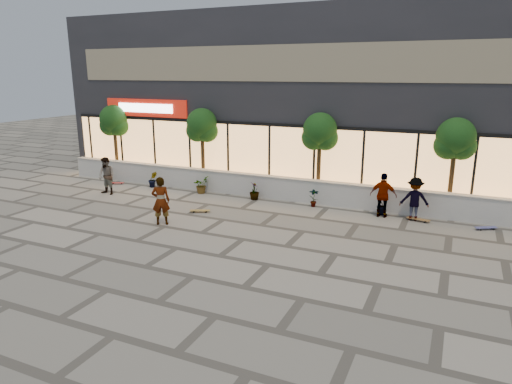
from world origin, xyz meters
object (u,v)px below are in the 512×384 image
at_px(skater_center, 161,201).
at_px(skater_right_near, 383,195).
at_px(tree_west, 114,122).
at_px(skateboard_right_far, 486,228).
at_px(skater_right_far, 415,199).
at_px(skateboard_left, 117,183).
at_px(skater_left, 107,176).
at_px(skateboard_center, 200,210).
at_px(skateboard_right_near, 418,219).
at_px(tree_midwest, 202,127).
at_px(tree_east, 455,141).
at_px(tree_mideast, 320,134).

relative_size(skater_center, skater_right_near, 1.03).
distance_m(tree_west, skateboard_right_far, 18.66).
relative_size(tree_west, skater_center, 2.12).
height_order(skater_right_far, skateboard_left, skater_right_far).
height_order(skater_left, skateboard_center, skater_left).
relative_size(skater_right_near, skateboard_right_far, 2.22).
xyz_separation_m(skater_left, skater_right_near, (12.44, 1.74, 0.01)).
height_order(skater_right_near, skateboard_center, skater_right_near).
height_order(skateboard_center, skateboard_left, skateboard_center).
relative_size(skateboard_right_near, skateboard_right_far, 1.11).
distance_m(skater_right_near, skateboard_right_near, 1.60).
distance_m(skater_center, skateboard_left, 7.38).
height_order(skater_center, skateboard_center, skater_center).
xyz_separation_m(tree_midwest, skater_right_far, (10.29, -1.40, -2.13)).
xyz_separation_m(tree_east, skater_right_far, (-1.21, -1.40, -2.13)).
distance_m(skater_center, skateboard_right_near, 9.93).
bearing_deg(skater_right_near, skater_left, 8.26).
relative_size(tree_midwest, skateboard_left, 5.46).
height_order(skater_left, skater_right_near, skater_right_near).
relative_size(tree_west, tree_east, 1.00).
height_order(tree_midwest, tree_mideast, same).
bearing_deg(skateboard_right_near, skater_left, -162.72).
bearing_deg(skateboard_right_near, tree_west, -175.32).
xyz_separation_m(skateboard_right_near, skateboard_right_far, (2.37, -0.00, -0.01)).
xyz_separation_m(tree_mideast, skater_right_near, (3.12, -1.51, -2.09)).
height_order(tree_west, tree_midwest, same).
relative_size(skater_left, skater_right_far, 1.04).
height_order(tree_midwest, skateboard_right_far, tree_midwest).
bearing_deg(skater_left, tree_midwest, 50.23).
xyz_separation_m(skater_center, skater_right_near, (7.50, 4.34, -0.03)).
height_order(tree_east, skater_right_far, tree_east).
xyz_separation_m(tree_midwest, skateboard_center, (2.16, -3.97, -2.90)).
xyz_separation_m(tree_midwest, skateboard_left, (-4.28, -1.50, -2.91)).
bearing_deg(skateboard_right_near, tree_mideast, 171.60).
bearing_deg(skater_right_near, tree_midwest, -9.14).
distance_m(tree_mideast, skateboard_left, 10.79).
height_order(tree_mideast, skateboard_right_near, tree_mideast).
bearing_deg(skateboard_center, tree_mideast, 21.37).
bearing_deg(tree_mideast, skater_center, -126.82).
bearing_deg(skateboard_left, tree_midwest, -4.97).
bearing_deg(tree_midwest, skateboard_center, -61.38).
distance_m(tree_midwest, skateboard_left, 5.39).
height_order(skateboard_left, skateboard_right_far, skateboard_right_far).
distance_m(skater_left, skater_right_near, 12.56).
bearing_deg(skateboard_left, tree_west, 104.76).
xyz_separation_m(skater_left, skateboard_right_near, (13.82, 1.76, -0.80)).
bearing_deg(skater_left, skater_center, -21.97).
distance_m(skater_right_far, skateboard_right_near, 0.80).
height_order(skater_center, skater_right_far, skater_center).
height_order(tree_midwest, tree_east, same).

